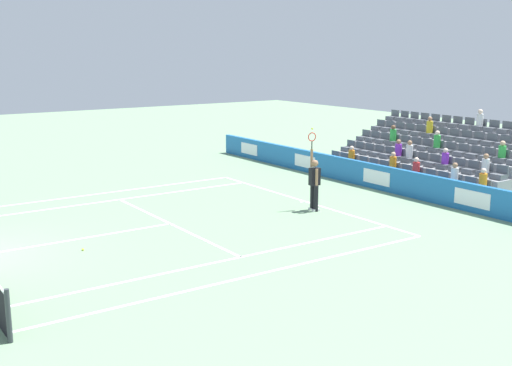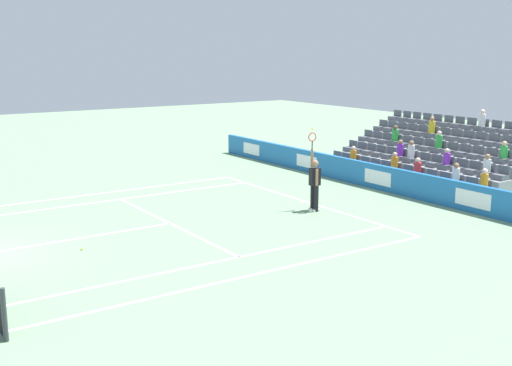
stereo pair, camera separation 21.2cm
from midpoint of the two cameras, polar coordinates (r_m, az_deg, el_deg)
The scene contains 12 objects.
line_baseline at distance 23.65m, azimuth 4.63°, elevation -1.63°, with size 10.97×0.10×0.01m, color white.
line_service at distance 20.77m, azimuth -7.34°, elevation -3.57°, with size 8.23×0.10×0.01m, color white.
line_centre_service at distance 19.62m, azimuth -15.75°, elevation -4.84°, with size 0.10×6.40×0.01m, color white.
line_singles_sideline_left at distance 24.26m, azimuth -12.67°, elevation -1.54°, with size 0.10×11.89×0.01m, color white.
line_singles_sideline_right at distance 17.11m, azimuth -2.47°, elevation -6.84°, with size 0.10×11.89×0.01m, color white.
line_doubles_sideline_left at distance 25.51m, azimuth -13.80°, elevation -0.95°, with size 0.10×11.89×0.01m, color white.
line_doubles_sideline_right at distance 16.02m, azimuth 0.11°, elevation -8.14°, with size 0.10×11.89×0.01m, color white.
line_centre_mark at distance 23.59m, azimuth 4.44°, elevation -1.66°, with size 0.10×0.20×0.01m, color white.
sponsor_barrier at distance 25.99m, azimuth 11.13°, elevation 0.50°, with size 22.67×0.22×0.98m.
tennis_player at distance 22.11m, azimuth 5.49°, elevation 0.04°, with size 0.52×0.39×2.85m.
stadium_stand at distance 28.53m, azimuth 16.24°, elevation 1.90°, with size 8.68×4.75×3.01m.
loose_tennis_ball at distance 18.52m, azimuth -14.86°, elevation -5.68°, with size 0.07×0.07×0.07m, color #D1E533.
Camera 2 is at (-18.04, 2.39, 5.44)m, focal length 45.13 mm.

